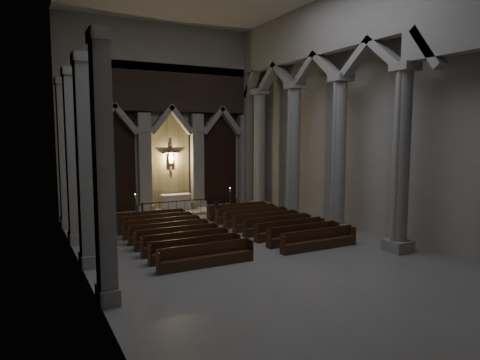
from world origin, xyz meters
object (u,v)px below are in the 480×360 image
Objects in this scene: altar_rail at (185,205)px; candle_stand_left at (136,213)px; candle_stand_right at (230,205)px; worshipper at (217,212)px; pews at (225,231)px; altar at (176,202)px.

candle_stand_left is (-2.98, 0.19, -0.27)m from altar_rail.
candle_stand_right is 3.84m from worshipper.
pews is (-3.31, -6.21, -0.15)m from candle_stand_right.
worshipper is at bearing -35.42° from candle_stand_left.
worshipper is at bearing -127.55° from candle_stand_right.
altar is 1.59× the size of worshipper.
candle_stand_right is at bearing 62.36° from worshipper.
worshipper reaches higher than pews.
altar_rail is 0.58× the size of pews.
candle_stand_left is 4.85m from worshipper.
candle_stand_right is 7.04m from pews.
worshipper is (-2.34, -3.04, 0.19)m from candle_stand_right.
pews is (-0.10, -7.72, -0.37)m from altar.
worshipper is (0.97, -2.62, -0.08)m from altar_rail.
altar_rail is 3.38× the size of candle_stand_left.
candle_stand_left is at bearing -150.38° from altar.
pews is at bearing -90.73° from altar.
altar is 3.55m from candle_stand_left.
altar_rail is 3.00m from candle_stand_left.
altar_rail is (-0.10, -1.94, 0.05)m from altar.
altar_rail is at bearing -172.68° from candle_stand_right.
altar is at bearing 89.27° from pews.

